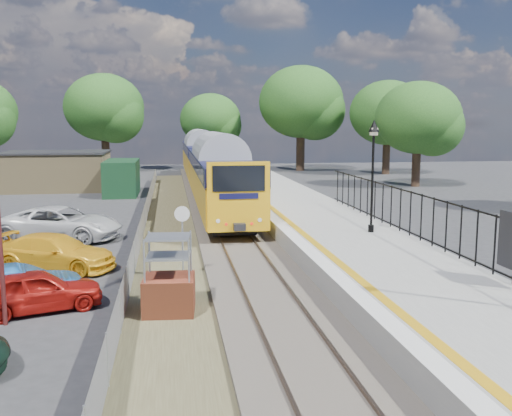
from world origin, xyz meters
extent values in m
plane|color=#2D2D30|center=(0.00, 0.00, 0.00)|extent=(120.00, 120.00, 0.00)
cube|color=#473F38|center=(0.00, 10.00, 0.10)|extent=(3.40, 80.00, 0.20)
cube|color=#4C472D|center=(-2.90, 8.00, 0.03)|extent=(2.60, 70.00, 0.06)
cube|color=brown|center=(-0.72, 10.00, 0.22)|extent=(0.07, 80.00, 0.14)
cube|color=brown|center=(0.72, 10.00, 0.22)|extent=(0.07, 80.00, 0.14)
cube|color=gray|center=(4.20, 8.00, 0.45)|extent=(5.00, 70.00, 0.90)
cube|color=silver|center=(1.95, 8.00, 0.91)|extent=(0.50, 70.00, 0.01)
cube|color=gold|center=(2.45, 8.00, 0.91)|extent=(0.30, 70.00, 0.01)
cylinder|color=black|center=(5.30, 6.00, 1.05)|extent=(0.24, 0.24, 0.30)
cylinder|color=black|center=(5.30, 6.00, 2.90)|extent=(0.10, 0.10, 3.70)
cube|color=black|center=(5.30, 6.00, 4.85)|extent=(0.08, 0.08, 0.30)
cube|color=beige|center=(5.30, 6.00, 5.02)|extent=(0.26, 0.26, 0.30)
cone|color=black|center=(5.30, 6.00, 5.25)|extent=(0.44, 0.44, 0.50)
cube|color=black|center=(6.55, 2.50, 2.65)|extent=(0.05, 26.00, 0.05)
cube|color=#998356|center=(-12.00, 32.00, 1.50)|extent=(8.00, 6.00, 3.00)
cube|color=black|center=(-12.00, 32.00, 3.05)|extent=(8.20, 6.20, 0.15)
cube|color=#153A1C|center=(-6.50, 28.00, 1.30)|extent=(2.40, 6.00, 2.60)
cylinder|color=#332319|center=(-10.00, 50.00, 1.92)|extent=(0.88, 0.88, 3.85)
ellipsoid|color=#21511B|center=(-10.00, 50.00, 7.15)|extent=(8.80, 8.80, 7.48)
cylinder|color=#332319|center=(2.00, 52.00, 1.57)|extent=(0.72, 0.72, 3.15)
ellipsoid|color=#21511B|center=(2.00, 52.00, 5.85)|extent=(7.20, 7.20, 6.12)
cylinder|color=#332319|center=(12.00, 48.00, 2.10)|extent=(0.96, 0.96, 4.20)
ellipsoid|color=#21511B|center=(12.00, 48.00, 7.80)|extent=(9.60, 9.60, 8.16)
cylinder|color=#332319|center=(20.00, 42.00, 1.75)|extent=(0.80, 0.80, 3.50)
ellipsoid|color=#21511B|center=(20.00, 42.00, 6.50)|extent=(8.00, 8.00, 6.80)
cylinder|color=#332319|center=(18.00, 30.00, 1.57)|extent=(0.72, 0.72, 3.15)
ellipsoid|color=#21511B|center=(18.00, 30.00, 5.85)|extent=(7.20, 7.20, 6.12)
cube|color=gold|center=(0.00, 17.84, 1.69)|extent=(2.80, 20.00, 1.90)
cube|color=#0F0F37|center=(0.00, 17.84, 2.99)|extent=(2.82, 20.00, 0.90)
cube|color=black|center=(0.00, 17.84, 2.99)|extent=(2.82, 18.00, 0.70)
cube|color=black|center=(0.00, 17.84, 0.51)|extent=(2.00, 18.00, 0.45)
cube|color=gold|center=(0.00, 38.44, 1.69)|extent=(2.80, 20.00, 1.90)
cube|color=#0F0F37|center=(0.00, 38.44, 2.99)|extent=(2.82, 20.00, 0.90)
cube|color=black|center=(0.00, 38.44, 2.99)|extent=(2.82, 18.00, 0.70)
cube|color=black|center=(0.00, 38.44, 0.51)|extent=(2.00, 18.00, 0.45)
cube|color=black|center=(0.00, 7.63, 3.04)|extent=(2.24, 0.04, 1.10)
cube|color=brown|center=(-2.97, -0.49, 0.54)|extent=(1.52, 1.52, 1.08)
cylinder|color=#999EA3|center=(-2.50, 2.93, 1.16)|extent=(0.06, 0.06, 2.33)
cylinder|color=silver|center=(-2.50, 2.88, 2.33)|extent=(0.52, 0.09, 0.52)
imported|color=#A4150F|center=(-6.72, 0.28, 0.62)|extent=(3.92, 2.58, 1.24)
imported|color=#1B5CA5|center=(-7.27, 0.92, 0.59)|extent=(3.82, 2.34, 1.19)
imported|color=yellow|center=(-7.12, 5.10, 0.66)|extent=(4.89, 3.34, 1.31)
imported|color=silver|center=(-7.94, 10.75, 0.77)|extent=(6.06, 3.96, 1.55)
camera|label=1|loc=(-2.86, -16.20, 5.32)|focal=40.00mm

